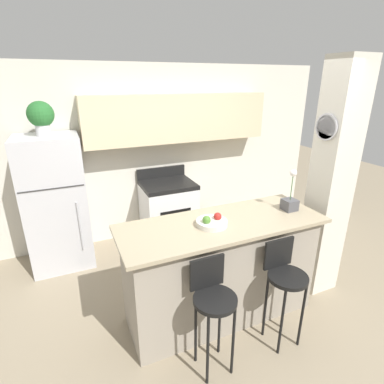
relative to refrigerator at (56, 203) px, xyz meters
name	(u,v)px	position (x,y,z in m)	size (l,w,h in m)	color
ground_plane	(219,312)	(1.46, -1.70, -0.85)	(14.00, 14.00, 0.00)	gray
wall_back	(164,140)	(1.58, 0.32, 0.64)	(5.60, 0.38, 2.55)	silver
pillar_right	(331,184)	(2.75, -1.73, 0.43)	(0.38, 0.32, 2.55)	silver
counter_bar	(221,269)	(1.46, -1.70, -0.32)	(1.98, 0.74, 1.07)	gray
refrigerator	(56,203)	(0.00, 0.00, 0.00)	(0.73, 0.70, 1.71)	silver
stove_range	(168,211)	(1.51, 0.03, -0.39)	(0.76, 0.64, 1.07)	white
bar_stool_left	(213,300)	(1.10, -2.21, -0.18)	(0.35, 0.35, 1.01)	black
bar_stool_right	(285,278)	(1.82, -2.21, -0.18)	(0.35, 0.35, 1.01)	black
potted_plant_on_fridge	(41,116)	(0.00, 0.00, 1.08)	(0.29, 0.29, 0.39)	silver
orchid_vase	(290,200)	(2.22, -1.72, 0.32)	(0.13, 0.13, 0.43)	#4C4C51
fruit_bowl	(212,222)	(1.33, -1.72, 0.25)	(0.29, 0.29, 0.11)	silver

